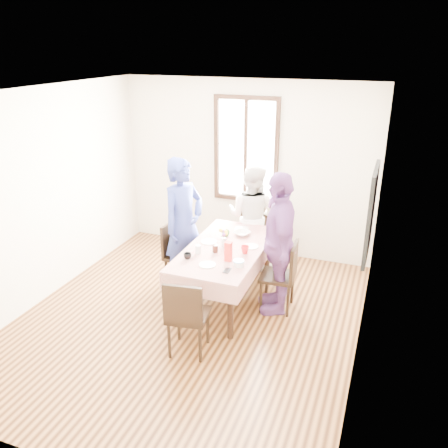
% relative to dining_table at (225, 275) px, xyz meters
% --- Properties ---
extents(ground, '(4.50, 4.50, 0.00)m').
position_rel_dining_table_xyz_m(ground, '(-0.27, -0.60, -0.38)').
color(ground, black).
rests_on(ground, ground).
extents(back_wall, '(4.00, 0.00, 4.00)m').
position_rel_dining_table_xyz_m(back_wall, '(-0.27, 1.65, 0.98)').
color(back_wall, beige).
rests_on(back_wall, ground).
extents(right_wall, '(0.00, 4.50, 4.50)m').
position_rel_dining_table_xyz_m(right_wall, '(1.73, -0.60, 0.98)').
color(right_wall, beige).
rests_on(right_wall, ground).
extents(window_frame, '(1.02, 0.06, 1.62)m').
position_rel_dining_table_xyz_m(window_frame, '(-0.27, 1.63, 1.27)').
color(window_frame, black).
rests_on(window_frame, back_wall).
extents(window_pane, '(0.90, 0.02, 1.50)m').
position_rel_dining_table_xyz_m(window_pane, '(-0.27, 1.64, 1.27)').
color(window_pane, white).
rests_on(window_pane, back_wall).
extents(art_poster, '(0.04, 0.76, 0.96)m').
position_rel_dining_table_xyz_m(art_poster, '(1.71, -0.30, 1.18)').
color(art_poster, red).
rests_on(art_poster, right_wall).
extents(dining_table, '(0.82, 1.66, 0.75)m').
position_rel_dining_table_xyz_m(dining_table, '(0.00, 0.00, 0.00)').
color(dining_table, black).
rests_on(dining_table, ground).
extents(tablecloth, '(0.94, 1.78, 0.01)m').
position_rel_dining_table_xyz_m(tablecloth, '(0.00, 0.00, 0.38)').
color(tablecloth, '#610300').
rests_on(tablecloth, dining_table).
extents(chair_left, '(0.46, 0.46, 0.91)m').
position_rel_dining_table_xyz_m(chair_left, '(-0.68, 0.16, 0.08)').
color(chair_left, black).
rests_on(chair_left, ground).
extents(chair_right, '(0.45, 0.45, 0.91)m').
position_rel_dining_table_xyz_m(chair_right, '(0.68, 0.05, 0.08)').
color(chair_right, black).
rests_on(chair_right, ground).
extents(chair_far, '(0.47, 0.47, 0.91)m').
position_rel_dining_table_xyz_m(chair_far, '(0.00, 1.14, 0.08)').
color(chair_far, black).
rests_on(chair_far, ground).
extents(chair_near, '(0.48, 0.48, 0.91)m').
position_rel_dining_table_xyz_m(chair_near, '(0.00, -1.14, 0.08)').
color(chair_near, black).
rests_on(chair_near, ground).
extents(person_left, '(0.65, 0.78, 1.83)m').
position_rel_dining_table_xyz_m(person_left, '(-0.66, 0.16, 0.54)').
color(person_left, navy).
rests_on(person_left, ground).
extents(person_far, '(0.82, 0.67, 1.57)m').
position_rel_dining_table_xyz_m(person_far, '(0.00, 1.12, 0.41)').
color(person_far, white).
rests_on(person_far, ground).
extents(person_right, '(0.78, 1.14, 1.80)m').
position_rel_dining_table_xyz_m(person_right, '(0.66, 0.05, 0.53)').
color(person_right, '#6D3C7D').
rests_on(person_right, ground).
extents(mug_black, '(0.11, 0.11, 0.07)m').
position_rel_dining_table_xyz_m(mug_black, '(-0.31, -0.47, 0.42)').
color(mug_black, black).
rests_on(mug_black, tablecloth).
extents(mug_flag, '(0.14, 0.14, 0.10)m').
position_rel_dining_table_xyz_m(mug_flag, '(0.28, -0.08, 0.44)').
color(mug_flag, red).
rests_on(mug_flag, tablecloth).
extents(mug_green, '(0.14, 0.14, 0.08)m').
position_rel_dining_table_xyz_m(mug_green, '(-0.13, 0.35, 0.43)').
color(mug_green, '#0C7226').
rests_on(mug_green, tablecloth).
extents(serving_bowl, '(0.28, 0.28, 0.05)m').
position_rel_dining_table_xyz_m(serving_bowl, '(0.07, 0.45, 0.41)').
color(serving_bowl, white).
rests_on(serving_bowl, tablecloth).
extents(juice_carton, '(0.08, 0.08, 0.24)m').
position_rel_dining_table_xyz_m(juice_carton, '(0.16, -0.34, 0.51)').
color(juice_carton, red).
rests_on(juice_carton, tablecloth).
extents(butter_tub, '(0.12, 0.12, 0.06)m').
position_rel_dining_table_xyz_m(butter_tub, '(0.33, -0.43, 0.42)').
color(butter_tub, white).
rests_on(butter_tub, tablecloth).
extents(jam_jar, '(0.07, 0.07, 0.10)m').
position_rel_dining_table_xyz_m(jam_jar, '(-0.07, -0.18, 0.44)').
color(jam_jar, black).
rests_on(jam_jar, tablecloth).
extents(drinking_glass, '(0.07, 0.07, 0.11)m').
position_rel_dining_table_xyz_m(drinking_glass, '(-0.25, -0.28, 0.44)').
color(drinking_glass, silver).
rests_on(drinking_glass, tablecloth).
extents(smartphone, '(0.07, 0.13, 0.01)m').
position_rel_dining_table_xyz_m(smartphone, '(0.24, -0.59, 0.39)').
color(smartphone, black).
rests_on(smartphone, tablecloth).
extents(flower_vase, '(0.06, 0.06, 0.12)m').
position_rel_dining_table_xyz_m(flower_vase, '(-0.03, 0.02, 0.45)').
color(flower_vase, silver).
rests_on(flower_vase, tablecloth).
extents(plate_left, '(0.20, 0.20, 0.01)m').
position_rel_dining_table_xyz_m(plate_left, '(-0.26, 0.08, 0.39)').
color(plate_left, white).
rests_on(plate_left, tablecloth).
extents(plate_right, '(0.20, 0.20, 0.01)m').
position_rel_dining_table_xyz_m(plate_right, '(0.30, 0.13, 0.39)').
color(plate_right, white).
rests_on(plate_right, tablecloth).
extents(plate_far, '(0.20, 0.20, 0.01)m').
position_rel_dining_table_xyz_m(plate_far, '(-0.00, 0.65, 0.39)').
color(plate_far, white).
rests_on(plate_far, tablecloth).
extents(plate_near, '(0.20, 0.20, 0.01)m').
position_rel_dining_table_xyz_m(plate_near, '(-0.02, -0.54, 0.39)').
color(plate_near, white).
rests_on(plate_near, tablecloth).
extents(butter_lid, '(0.12, 0.12, 0.01)m').
position_rel_dining_table_xyz_m(butter_lid, '(0.33, -0.43, 0.46)').
color(butter_lid, blue).
rests_on(butter_lid, butter_tub).
extents(flower_bunch, '(0.09, 0.09, 0.10)m').
position_rel_dining_table_xyz_m(flower_bunch, '(-0.03, 0.02, 0.56)').
color(flower_bunch, yellow).
rests_on(flower_bunch, flower_vase).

